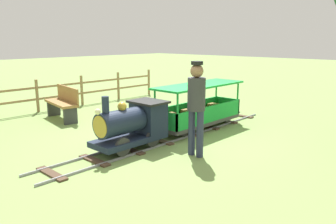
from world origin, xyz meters
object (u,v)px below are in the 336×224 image
Objects in this scene: conductor_person at (196,101)px; park_bench at (63,103)px; passenger_car at (199,111)px; locomotive at (133,124)px.

conductor_person reaches higher than park_bench.
passenger_car is at bearing -152.62° from park_bench.
conductor_person reaches higher than locomotive.
locomotive is 1.07× the size of park_bench.
conductor_person is at bearing -154.02° from locomotive.
park_bench is (3.05, -0.36, -0.07)m from locomotive.
locomotive is 1.25m from conductor_person.
passenger_car is at bearing -53.99° from conductor_person.
passenger_car is at bearing -90.00° from locomotive.
park_bench is at bearing 27.38° from passenger_car.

